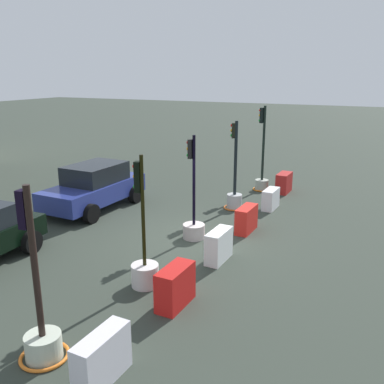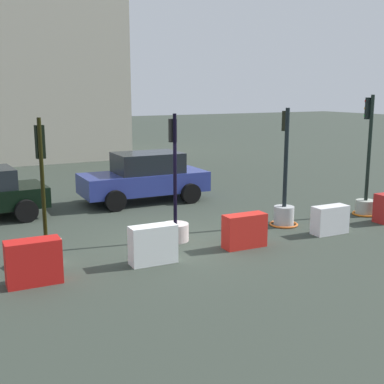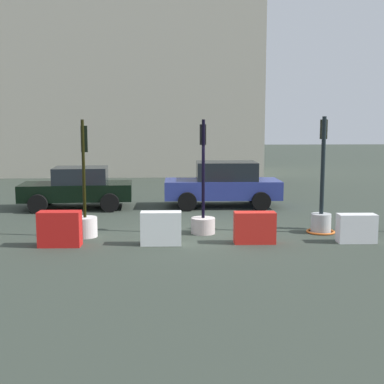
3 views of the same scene
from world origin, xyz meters
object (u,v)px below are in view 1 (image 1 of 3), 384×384
object	(u,v)px
traffic_light_2	(194,221)
traffic_light_4	(262,174)
traffic_light_3	(234,192)
construction_barrier_4	(271,199)
car_blue_estate	(94,187)
traffic_light_1	(144,263)
construction_barrier_0	(102,358)
traffic_light_0	(41,329)
construction_barrier_1	(175,287)
construction_barrier_5	(284,183)
construction_barrier_2	(219,246)
construction_barrier_3	(246,219)

from	to	relation	value
traffic_light_2	traffic_light_4	distance (m)	6.45
traffic_light_3	traffic_light_4	size ratio (longest dim) A/B	0.91
construction_barrier_4	car_blue_estate	bearing A→B (deg)	114.99
traffic_light_1	construction_barrier_0	distance (m)	3.35
traffic_light_0	construction_barrier_1	bearing A→B (deg)	-26.62
traffic_light_4	construction_barrier_5	xyz separation A→B (m)	(0.02, -0.99, -0.28)
traffic_light_3	construction_barrier_2	distance (m)	4.77
construction_barrier_2	construction_barrier_4	world-z (taller)	construction_barrier_2
construction_barrier_0	construction_barrier_4	distance (m)	10.44
traffic_light_0	traffic_light_1	xyz separation A→B (m)	(3.13, -0.23, 0.00)
traffic_light_4	construction_barrier_3	distance (m)	5.29
traffic_light_2	car_blue_estate	bearing A→B (deg)	76.31
traffic_light_3	construction_barrier_0	xyz separation A→B (m)	(-9.88, -1.26, -0.19)
traffic_light_4	construction_barrier_5	world-z (taller)	traffic_light_4
construction_barrier_3	construction_barrier_0	bearing A→B (deg)	-179.55
traffic_light_3	car_blue_estate	distance (m)	5.32
traffic_light_3	construction_barrier_3	distance (m)	2.47
construction_barrier_1	construction_barrier_2	xyz separation A→B (m)	(2.59, 0.01, -0.02)
construction_barrier_2	construction_barrier_4	size ratio (longest dim) A/B	1.05
traffic_light_1	traffic_light_3	bearing A→B (deg)	1.18
traffic_light_3	construction_barrier_2	xyz separation A→B (m)	(-4.61, -1.22, -0.19)
traffic_light_3	construction_barrier_2	size ratio (longest dim) A/B	3.13
traffic_light_3	car_blue_estate	world-z (taller)	traffic_light_3
construction_barrier_5	car_blue_estate	world-z (taller)	car_blue_estate
traffic_light_0	traffic_light_3	distance (m)	9.85
traffic_light_1	construction_barrier_4	bearing A→B (deg)	-8.78
construction_barrier_0	traffic_light_4	bearing A→B (deg)	4.78
traffic_light_0	construction_barrier_0	world-z (taller)	traffic_light_0
construction_barrier_2	construction_barrier_5	bearing A→B (deg)	0.42
traffic_light_3	construction_barrier_1	bearing A→B (deg)	-170.30
construction_barrier_1	construction_barrier_2	bearing A→B (deg)	0.24
traffic_light_3	traffic_light_4	bearing A→B (deg)	-3.34
construction_barrier_2	car_blue_estate	size ratio (longest dim) A/B	0.24
traffic_light_2	construction_barrier_5	size ratio (longest dim) A/B	3.12
construction_barrier_4	car_blue_estate	xyz separation A→B (m)	(-2.83, 6.07, 0.48)
construction_barrier_1	construction_barrier_0	bearing A→B (deg)	-179.46
construction_barrier_1	construction_barrier_2	distance (m)	2.59
traffic_light_3	construction_barrier_5	size ratio (longest dim) A/B	3.20
traffic_light_0	car_blue_estate	bearing A→B (deg)	31.88
traffic_light_1	traffic_light_4	bearing A→B (deg)	-0.23
traffic_light_1	construction_barrier_1	xyz separation A→B (m)	(-0.48, -1.09, -0.13)
construction_barrier_1	car_blue_estate	size ratio (longest dim) A/B	0.25
traffic_light_4	construction_barrier_2	distance (m)	7.71
traffic_light_2	construction_barrier_3	world-z (taller)	traffic_light_2
traffic_light_2	construction_barrier_2	xyz separation A→B (m)	(-1.20, -1.33, -0.11)
construction_barrier_5	car_blue_estate	bearing A→B (deg)	131.69
construction_barrier_4	construction_barrier_5	distance (m)	2.49
traffic_light_2	car_blue_estate	size ratio (longest dim) A/B	0.74
construction_barrier_0	construction_barrier_1	world-z (taller)	construction_barrier_1
traffic_light_3	traffic_light_1	bearing A→B (deg)	-178.82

